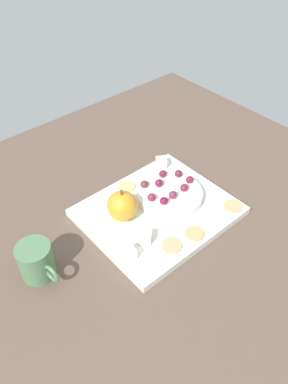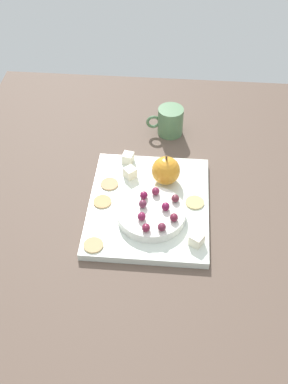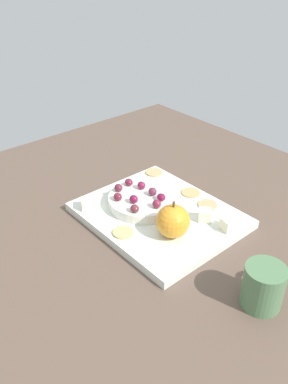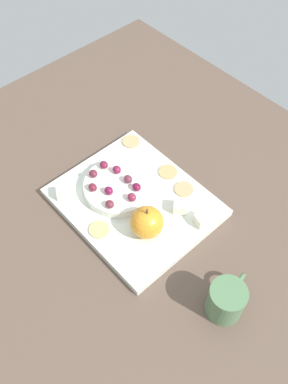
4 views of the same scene
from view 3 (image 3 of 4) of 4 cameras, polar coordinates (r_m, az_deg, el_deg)
name	(u,v)px [view 3 (image 3 of 4)]	position (r cm, az deg, el deg)	size (l,w,h in cm)	color
table	(158,227)	(88.05, 2.06, -5.10)	(112.44, 103.15, 3.03)	brown
platter	(159,215)	(87.58, 2.16, -3.37)	(32.97, 27.76, 1.81)	silver
serving_dish	(142,201)	(88.47, -0.33, -1.35)	(15.49, 15.49, 2.25)	white
apple_whole	(173,221)	(78.61, 4.20, -4.21)	(6.86, 6.86, 6.86)	orange
apple_stem	(174,204)	(76.30, 4.31, -1.77)	(0.50, 0.50, 1.20)	brown
cheese_cube_0	(88,204)	(88.21, -8.12, -1.69)	(2.59, 2.59, 2.59)	white
cheese_cube_1	(205,215)	(84.74, 8.76, -3.32)	(2.59, 2.59, 2.59)	#F2EACB
cheese_cube_2	(228,225)	(82.85, 12.05, -4.63)	(2.59, 2.59, 2.59)	white
cracker_0	(208,205)	(90.10, 9.16, -1.83)	(4.31, 4.31, 0.40)	tan
cracker_1	(191,193)	(93.88, 6.77, -0.11)	(4.31, 4.31, 0.40)	tan
cracker_2	(154,172)	(101.74, 1.47, 2.84)	(4.31, 4.31, 0.40)	tan
cracker_3	(122,232)	(81.08, -3.17, -5.74)	(4.31, 4.31, 0.40)	tan
grape_0	(155,203)	(84.21, 1.65, -1.60)	(1.97, 1.78, 1.85)	maroon
grape_1	(141,185)	(90.43, -0.38, 0.97)	(1.97, 1.78, 1.78)	maroon
grape_2	(118,188)	(89.82, -3.70, 0.63)	(1.97, 1.78, 1.69)	maroon
grape_3	(134,199)	(85.50, -1.50, -1.03)	(1.97, 1.78, 1.83)	maroon
grape_4	(118,197)	(86.56, -3.80, -0.69)	(1.97, 1.78, 1.73)	maroon
grape_5	(129,182)	(91.88, -2.20, 1.42)	(1.97, 1.78, 1.62)	maroon
grape_6	(153,192)	(88.05, 1.25, 0.05)	(1.97, 1.78, 1.86)	#65283E
grape_7	(135,209)	(82.64, -1.35, -2.40)	(1.97, 1.78, 1.66)	maroon
grape_8	(161,197)	(86.37, 2.50, -0.75)	(1.97, 1.78, 1.66)	maroon
cup	(263,286)	(69.78, 16.86, -12.85)	(6.91, 10.09, 7.81)	#507850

